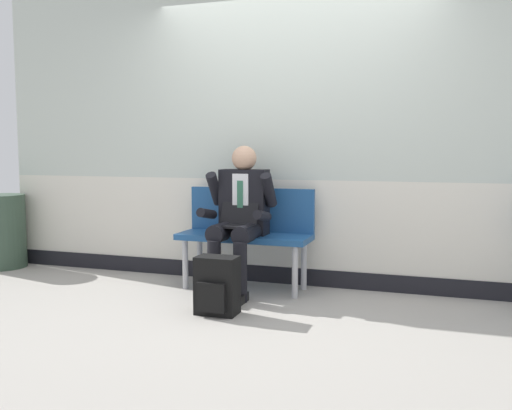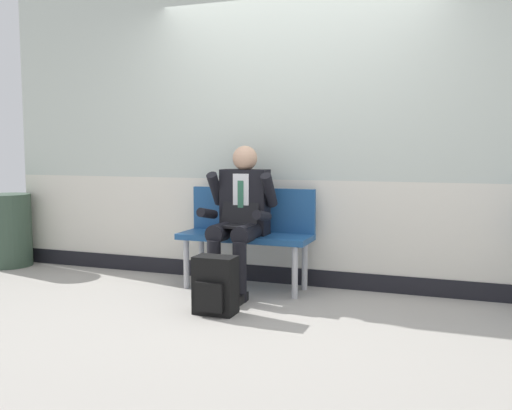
{
  "view_description": "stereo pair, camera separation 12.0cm",
  "coord_description": "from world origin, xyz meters",
  "px_view_note": "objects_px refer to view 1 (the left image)",
  "views": [
    {
      "loc": [
        1.26,
        -4.07,
        1.19
      ],
      "look_at": [
        -0.17,
        0.15,
        0.75
      ],
      "focal_mm": 39.19,
      "sensor_mm": 36.0,
      "label": 1
    },
    {
      "loc": [
        1.38,
        -4.03,
        1.19
      ],
      "look_at": [
        -0.17,
        0.15,
        0.75
      ],
      "focal_mm": 39.19,
      "sensor_mm": 36.0,
      "label": 2
    }
  ],
  "objects_px": {
    "bench_with_person": "(247,229)",
    "person_seated": "(239,215)",
    "backpack": "(217,286)",
    "trash_bin": "(2,231)"
  },
  "relations": [
    {
      "from": "person_seated",
      "to": "trash_bin",
      "type": "relative_size",
      "value": 1.66
    },
    {
      "from": "person_seated",
      "to": "backpack",
      "type": "relative_size",
      "value": 2.89
    },
    {
      "from": "bench_with_person",
      "to": "backpack",
      "type": "bearing_deg",
      "value": -85.7
    },
    {
      "from": "person_seated",
      "to": "trash_bin",
      "type": "distance_m",
      "value": 2.66
    },
    {
      "from": "person_seated",
      "to": "backpack",
      "type": "bearing_deg",
      "value": -84.4
    },
    {
      "from": "person_seated",
      "to": "trash_bin",
      "type": "xyz_separation_m",
      "value": [
        -2.64,
        0.18,
        -0.28
      ]
    },
    {
      "from": "bench_with_person",
      "to": "person_seated",
      "type": "relative_size",
      "value": 0.92
    },
    {
      "from": "bench_with_person",
      "to": "person_seated",
      "type": "distance_m",
      "value": 0.24
    },
    {
      "from": "trash_bin",
      "to": "bench_with_person",
      "type": "bearing_deg",
      "value": 0.4
    },
    {
      "from": "person_seated",
      "to": "trash_bin",
      "type": "height_order",
      "value": "person_seated"
    }
  ]
}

